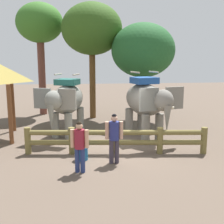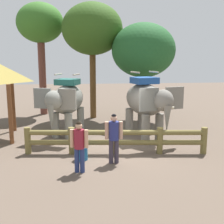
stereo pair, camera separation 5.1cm
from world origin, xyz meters
name	(u,v)px [view 1 (the left image)]	position (x,y,z in m)	size (l,w,h in m)	color
ground_plane	(115,151)	(0.00, 0.00, 0.00)	(60.00, 60.00, 0.00)	brown
log_fence	(116,139)	(0.00, -0.29, 0.61)	(7.07, 0.97, 1.05)	brown
elephant_near_left	(66,101)	(-2.02, 2.76, 1.66)	(2.47, 3.51, 2.95)	gray
elephant_center	(146,101)	(1.65, 1.73, 1.74)	(2.40, 3.69, 3.09)	slate
tourist_woman_in_black	(80,143)	(-1.40, -2.02, 0.99)	(0.59, 0.40, 1.70)	navy
tourist_man_in_blue	(114,135)	(-0.19, -1.31, 1.04)	(0.63, 0.36, 1.79)	#37303E
tree_far_left	(92,30)	(-0.57, 6.72, 5.32)	(3.61, 3.61, 6.90)	brown
tree_back_center	(143,51)	(2.27, 5.48, 4.06)	(3.62, 3.62, 5.65)	brown
tree_far_right	(40,25)	(-3.77, 8.24, 5.69)	(2.93, 2.93, 7.09)	brown
feed_bucket	(82,153)	(-1.34, -0.85, 0.24)	(0.45, 0.45, 0.49)	#19598C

